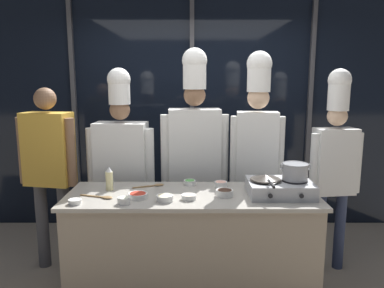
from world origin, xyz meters
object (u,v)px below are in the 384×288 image
object	(u,v)px
prep_bowl_chicken	(189,197)
chef_line	(257,141)
serving_spoon_slotted	(103,197)
prep_bowl_noodles	(165,198)
portable_stove	(280,188)
prep_bowl_scallions	(190,182)
frying_pan	(266,178)
prep_bowl_bean_sprouts	(124,200)
prep_bowl_soy_glaze	(225,192)
prep_bowl_chili_flakes	(138,195)
person_guest	(49,162)
serving_spoon_solid	(155,185)
prep_bowl_rice	(75,201)
chef_head	(121,158)
stock_pot	(295,171)
prep_bowl_shrimp	(221,184)
chef_sous	(195,145)
chef_pastry	(335,156)
squeeze_bottle_oil	(109,179)

from	to	relation	value
prep_bowl_chicken	chef_line	world-z (taller)	chef_line
serving_spoon_slotted	prep_bowl_noodles	bearing A→B (deg)	-8.61
portable_stove	prep_bowl_scallions	distance (m)	0.75
prep_bowl_scallions	serving_spoon_slotted	bearing A→B (deg)	-151.87
frying_pan	prep_bowl_scallions	xyz separation A→B (m)	(-0.58, 0.28, -0.12)
prep_bowl_scallions	prep_bowl_bean_sprouts	bearing A→B (deg)	-134.23
prep_bowl_soy_glaze	chef_line	world-z (taller)	chef_line
prep_bowl_scallions	prep_bowl_chili_flakes	bearing A→B (deg)	-138.04
prep_bowl_scallions	chef_line	world-z (taller)	chef_line
prep_bowl_chili_flakes	person_guest	size ratio (longest dim) A/B	0.09
frying_pan	serving_spoon_solid	xyz separation A→B (m)	(-0.87, 0.24, -0.13)
portable_stove	prep_bowl_noodles	bearing A→B (deg)	-170.46
portable_stove	prep_bowl_chili_flakes	xyz separation A→B (m)	(-1.08, -0.08, -0.03)
frying_pan	prep_bowl_soy_glaze	world-z (taller)	frying_pan
prep_bowl_bean_sprouts	prep_bowl_rice	size ratio (longest dim) A/B	0.99
prep_bowl_rice	chef_head	size ratio (longest dim) A/B	0.05
stock_pot	prep_bowl_shrimp	world-z (taller)	stock_pot
portable_stove	prep_bowl_bean_sprouts	xyz separation A→B (m)	(-1.16, -0.21, -0.03)
frying_pan	prep_bowl_chili_flakes	xyz separation A→B (m)	(-0.97, -0.07, -0.12)
chef_sous	chef_pastry	distance (m)	1.28
squeeze_bottle_oil	serving_spoon_slotted	size ratio (longest dim) A/B	0.70
prep_bowl_chili_flakes	serving_spoon_slotted	bearing A→B (deg)	179.83
prep_bowl_noodles	prep_bowl_rice	distance (m)	0.64
serving_spoon_solid	chef_sous	world-z (taller)	chef_sous
squeeze_bottle_oil	chef_pastry	size ratio (longest dim) A/B	0.10
prep_bowl_rice	stock_pot	bearing A→B (deg)	7.38
prep_bowl_rice	person_guest	size ratio (longest dim) A/B	0.06
frying_pan	prep_bowl_shrimp	size ratio (longest dim) A/B	3.95
prep_bowl_bean_sprouts	prep_bowl_soy_glaze	bearing A→B (deg)	13.67
prep_bowl_soy_glaze	chef_head	world-z (taller)	chef_head
prep_bowl_chili_flakes	prep_bowl_rice	size ratio (longest dim) A/B	1.58
person_guest	chef_pastry	world-z (taller)	chef_pastry
prep_bowl_shrimp	serving_spoon_slotted	xyz separation A→B (m)	(-0.91, -0.26, -0.02)
frying_pan	prep_bowl_shrimp	distance (m)	0.39
stock_pot	prep_bowl_rice	size ratio (longest dim) A/B	2.35
serving_spoon_slotted	person_guest	bearing A→B (deg)	134.78
prep_bowl_noodles	prep_bowl_soy_glaze	bearing A→B (deg)	14.54
stock_pot	chef_head	bearing A→B (deg)	157.03
prep_bowl_soy_glaze	person_guest	xyz separation A→B (m)	(-1.56, 0.60, 0.10)
prep_bowl_scallions	portable_stove	bearing A→B (deg)	-21.35
prep_bowl_chili_flakes	chef_line	distance (m)	1.23
stock_pot	prep_bowl_chili_flakes	distance (m)	1.21
prep_bowl_chili_flakes	prep_bowl_bean_sprouts	distance (m)	0.16
prep_bowl_scallions	prep_bowl_bean_sprouts	size ratio (longest dim) A/B	1.08
squeeze_bottle_oil	prep_bowl_chili_flakes	size ratio (longest dim) A/B	1.28
stock_pot	prep_bowl_chicken	world-z (taller)	stock_pot
chef_sous	prep_bowl_noodles	bearing A→B (deg)	71.92
person_guest	chef_sous	size ratio (longest dim) A/B	0.83
prep_bowl_noodles	chef_pastry	xyz separation A→B (m)	(1.49, 0.69, 0.17)
serving_spoon_solid	chef_pastry	size ratio (longest dim) A/B	0.14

